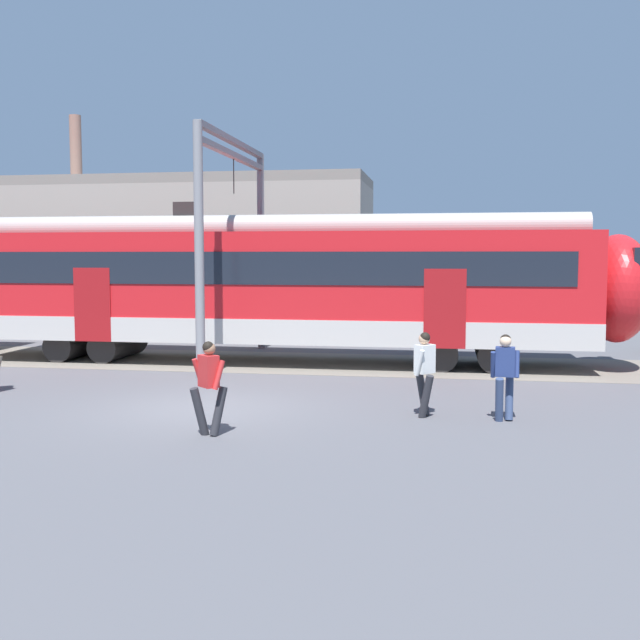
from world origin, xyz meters
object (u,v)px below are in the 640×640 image
at_px(pedestrian_red, 209,381).
at_px(pedestrian_white, 425,368).
at_px(commuter_train, 8,284).
at_px(pedestrian_navy, 505,371).

xyz_separation_m(pedestrian_red, pedestrian_white, (3.67, 2.17, 0.00)).
xyz_separation_m(commuter_train, pedestrian_red, (9.43, -8.98, -1.29)).
height_order(pedestrian_red, pedestrian_white, same).
height_order(commuter_train, pedestrian_white, commuter_train).
distance_m(commuter_train, pedestrian_navy, 16.23).
relative_size(commuter_train, pedestrian_white, 22.83).
distance_m(pedestrian_red, pedestrian_navy, 5.57).
bearing_deg(pedestrian_navy, pedestrian_white, 174.58).
xyz_separation_m(commuter_train, pedestrian_white, (13.10, -6.81, -1.29)).
bearing_deg(commuter_train, pedestrian_red, -43.60).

